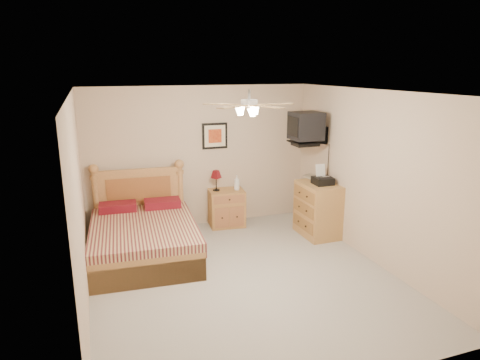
# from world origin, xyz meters

# --- Properties ---
(floor) EXTENTS (4.50, 4.50, 0.00)m
(floor) POSITION_xyz_m (0.00, 0.00, 0.00)
(floor) COLOR #9D988E
(floor) RESTS_ON ground
(ceiling) EXTENTS (4.00, 4.50, 0.04)m
(ceiling) POSITION_xyz_m (0.00, 0.00, 2.50)
(ceiling) COLOR white
(ceiling) RESTS_ON ground
(wall_back) EXTENTS (4.00, 0.04, 2.50)m
(wall_back) POSITION_xyz_m (0.00, 2.25, 1.25)
(wall_back) COLOR #CAB095
(wall_back) RESTS_ON ground
(wall_front) EXTENTS (4.00, 0.04, 2.50)m
(wall_front) POSITION_xyz_m (0.00, -2.25, 1.25)
(wall_front) COLOR #CAB095
(wall_front) RESTS_ON ground
(wall_left) EXTENTS (0.04, 4.50, 2.50)m
(wall_left) POSITION_xyz_m (-2.00, 0.00, 1.25)
(wall_left) COLOR #CAB095
(wall_left) RESTS_ON ground
(wall_right) EXTENTS (0.04, 4.50, 2.50)m
(wall_right) POSITION_xyz_m (2.00, 0.00, 1.25)
(wall_right) COLOR #CAB095
(wall_right) RESTS_ON ground
(bed) EXTENTS (1.64, 2.07, 1.28)m
(bed) POSITION_xyz_m (-1.18, 1.12, 0.64)
(bed) COLOR #A07944
(bed) RESTS_ON ground
(nightstand) EXTENTS (0.66, 0.52, 0.67)m
(nightstand) POSITION_xyz_m (0.41, 2.00, 0.33)
(nightstand) COLOR #A87C39
(nightstand) RESTS_ON ground
(table_lamp) EXTENTS (0.24, 0.24, 0.37)m
(table_lamp) POSITION_xyz_m (0.23, 2.04, 0.85)
(table_lamp) COLOR maroon
(table_lamp) RESTS_ON nightstand
(lotion_bottle) EXTENTS (0.11, 0.11, 0.27)m
(lotion_bottle) POSITION_xyz_m (0.59, 1.97, 0.80)
(lotion_bottle) COLOR white
(lotion_bottle) RESTS_ON nightstand
(framed_picture) EXTENTS (0.46, 0.04, 0.46)m
(framed_picture) POSITION_xyz_m (0.27, 2.23, 1.62)
(framed_picture) COLOR black
(framed_picture) RESTS_ON wall_back
(dresser) EXTENTS (0.54, 0.78, 0.91)m
(dresser) POSITION_xyz_m (1.73, 1.05, 0.46)
(dresser) COLOR #AD7848
(dresser) RESTS_ON ground
(fax_machine) EXTENTS (0.31, 0.33, 0.32)m
(fax_machine) POSITION_xyz_m (1.77, 0.99, 1.07)
(fax_machine) COLOR black
(fax_machine) RESTS_ON dresser
(magazine_lower) EXTENTS (0.23, 0.28, 0.02)m
(magazine_lower) POSITION_xyz_m (1.70, 1.36, 0.92)
(magazine_lower) COLOR beige
(magazine_lower) RESTS_ON dresser
(magazine_upper) EXTENTS (0.31, 0.35, 0.02)m
(magazine_upper) POSITION_xyz_m (1.73, 1.38, 0.95)
(magazine_upper) COLOR gray
(magazine_upper) RESTS_ON magazine_lower
(wall_tv) EXTENTS (0.56, 0.46, 0.58)m
(wall_tv) POSITION_xyz_m (1.75, 1.34, 1.81)
(wall_tv) COLOR black
(wall_tv) RESTS_ON wall_right
(ceiling_fan) EXTENTS (1.14, 1.14, 0.28)m
(ceiling_fan) POSITION_xyz_m (0.00, -0.20, 2.36)
(ceiling_fan) COLOR white
(ceiling_fan) RESTS_ON ceiling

